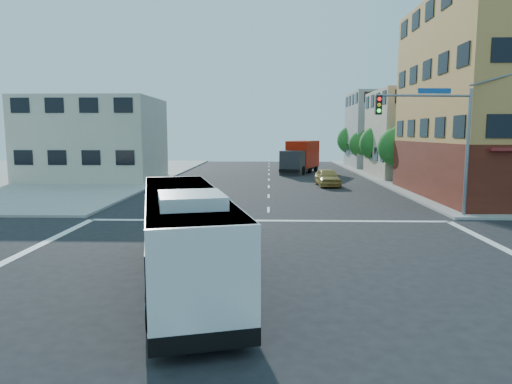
{
  "coord_description": "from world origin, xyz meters",
  "views": [
    {
      "loc": [
        0.04,
        -14.34,
        4.63
      ],
      "look_at": [
        -0.51,
        4.42,
        2.2
      ],
      "focal_mm": 32.0,
      "sensor_mm": 36.0,
      "label": 1
    }
  ],
  "objects": [
    {
      "name": "ground",
      "position": [
        0.0,
        0.0,
        0.0
      ],
      "size": [
        120.0,
        120.0,
        0.0
      ],
      "primitive_type": "plane",
      "color": "black",
      "rests_on": "ground"
    },
    {
      "name": "building_east_near",
      "position": [
        16.98,
        33.98,
        4.51
      ],
      "size": [
        12.06,
        10.06,
        9.0
      ],
      "color": "#BBAC8F",
      "rests_on": "ground"
    },
    {
      "name": "building_east_far",
      "position": [
        16.98,
        47.98,
        5.01
      ],
      "size": [
        12.06,
        10.06,
        10.0
      ],
      "color": "gray",
      "rests_on": "ground"
    },
    {
      "name": "building_west",
      "position": [
        -17.02,
        29.98,
        4.01
      ],
      "size": [
        12.06,
        10.06,
        8.0
      ],
      "color": "beige",
      "rests_on": "ground"
    },
    {
      "name": "signal_mast_ne",
      "position": [
        9.08,
        10.62,
        4.98
      ],
      "size": [
        7.91,
        1.13,
        8.07
      ],
      "color": "slate",
      "rests_on": "ground"
    },
    {
      "name": "street_tree_a",
      "position": [
        11.9,
        27.92,
        3.59
      ],
      "size": [
        3.6,
        3.6,
        5.53
      ],
      "color": "#331C12",
      "rests_on": "ground"
    },
    {
      "name": "street_tree_b",
      "position": [
        11.9,
        35.92,
        3.75
      ],
      "size": [
        3.8,
        3.8,
        5.79
      ],
      "color": "#331C12",
      "rests_on": "ground"
    },
    {
      "name": "street_tree_c",
      "position": [
        11.9,
        43.92,
        3.46
      ],
      "size": [
        3.4,
        3.4,
        5.29
      ],
      "color": "#331C12",
      "rests_on": "ground"
    },
    {
      "name": "street_tree_d",
      "position": [
        11.9,
        51.92,
        3.88
      ],
      "size": [
        4.0,
        4.0,
        6.03
      ],
      "color": "#331C12",
      "rests_on": "ground"
    },
    {
      "name": "transit_bus",
      "position": [
        -2.57,
        -0.64,
        1.54
      ],
      "size": [
        4.93,
        10.85,
        3.15
      ],
      "rotation": [
        0.0,
        0.0,
        0.26
      ],
      "color": "black",
      "rests_on": "ground"
    },
    {
      "name": "box_truck",
      "position": [
        3.67,
        38.9,
        1.8
      ],
      "size": [
        5.14,
        8.55,
        3.71
      ],
      "rotation": [
        0.0,
        0.0,
        -0.36
      ],
      "color": "#232328",
      "rests_on": "ground"
    },
    {
      "name": "parked_car",
      "position": [
        5.16,
        25.7,
        0.78
      ],
      "size": [
        2.04,
        4.64,
        1.55
      ],
      "primitive_type": "imported",
      "rotation": [
        0.0,
        0.0,
        0.04
      ],
      "color": "#BE9A46",
      "rests_on": "ground"
    }
  ]
}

